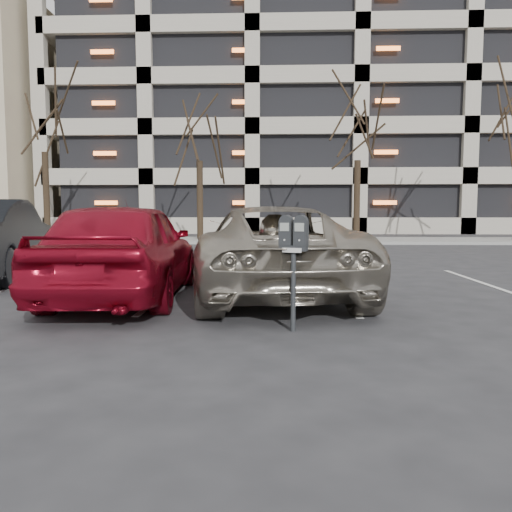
% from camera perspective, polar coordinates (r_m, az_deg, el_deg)
% --- Properties ---
extents(ground, '(140.00, 140.00, 0.00)m').
position_cam_1_polar(ground, '(6.52, -0.92, -6.56)').
color(ground, '#28282B').
rests_on(ground, ground).
extents(sidewalk, '(80.00, 4.00, 0.12)m').
position_cam_1_polar(sidewalk, '(22.42, 1.23, 1.81)').
color(sidewalk, gray).
rests_on(sidewalk, ground).
extents(stall_lines, '(16.90, 5.20, 0.00)m').
position_cam_1_polar(stall_lines, '(8.95, -9.14, -3.42)').
color(stall_lines, silver).
rests_on(stall_lines, ground).
extents(parking_garage, '(52.00, 20.00, 19.00)m').
position_cam_1_polar(parking_garage, '(42.63, 18.63, 15.50)').
color(parking_garage, black).
rests_on(parking_garage, ground).
extents(tree_a, '(3.93, 3.93, 8.93)m').
position_cam_1_polar(tree_a, '(25.18, -23.19, 16.40)').
color(tree_a, black).
rests_on(tree_a, ground).
extents(tree_b, '(3.52, 3.52, 8.00)m').
position_cam_1_polar(tree_b, '(23.07, -6.53, 16.14)').
color(tree_b, black).
rests_on(tree_b, ground).
extents(tree_c, '(3.52, 3.52, 7.99)m').
position_cam_1_polar(tree_c, '(23.11, 11.63, 16.04)').
color(tree_c, black).
rests_on(tree_c, ground).
extents(parking_meter, '(0.34, 0.23, 1.25)m').
position_cam_1_polar(parking_meter, '(5.44, 4.31, 1.32)').
color(parking_meter, black).
rests_on(parking_meter, ground).
extents(suv_silver, '(2.99, 5.30, 1.40)m').
position_cam_1_polar(suv_silver, '(7.92, 1.61, 0.60)').
color(suv_silver, '#A79E8E').
rests_on(suv_silver, ground).
extents(car_red, '(2.00, 4.48, 1.50)m').
position_cam_1_polar(car_red, '(7.77, -14.68, 0.71)').
color(car_red, maroon).
rests_on(car_red, ground).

